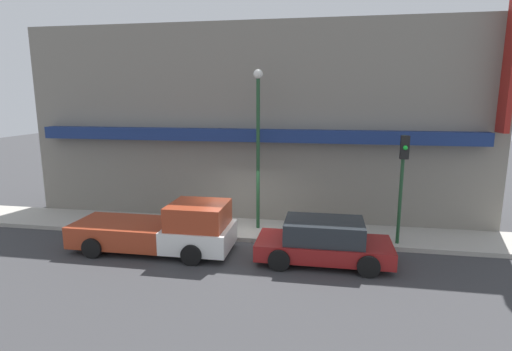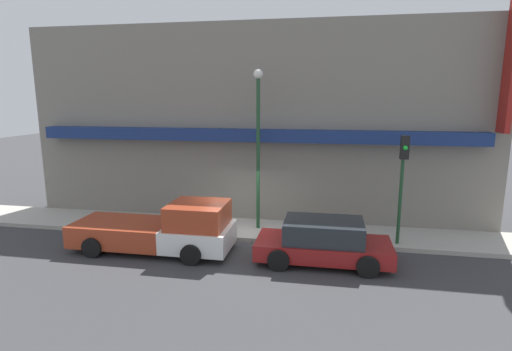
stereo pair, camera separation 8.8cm
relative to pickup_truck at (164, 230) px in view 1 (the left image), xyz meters
name	(u,v)px [view 1 (the left image)]	position (x,y,z in m)	size (l,w,h in m)	color
ground_plane	(239,242)	(2.40, 1.31, -0.78)	(80.00, 80.00, 0.00)	#38383A
sidewalk	(245,229)	(2.40, 2.52, -0.70)	(36.00, 2.43, 0.17)	#ADA89E
building	(257,124)	(2.41, 5.22, 3.39)	(19.80, 3.80, 9.25)	gray
pickup_truck	(164,230)	(0.00, 0.00, 0.00)	(5.63, 2.21, 1.79)	white
parked_car	(324,242)	(5.52, 0.00, -0.09)	(4.35, 2.08, 1.42)	maroon
fire_hydrant	(327,226)	(5.64, 2.19, -0.27)	(0.17, 0.17, 0.70)	yellow
street_lamp	(258,133)	(2.90, 2.59, 3.20)	(0.36, 0.36, 6.20)	#1E4728
traffic_light	(403,171)	(8.13, 1.65, 2.05)	(0.28, 0.42, 3.89)	#1E4728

